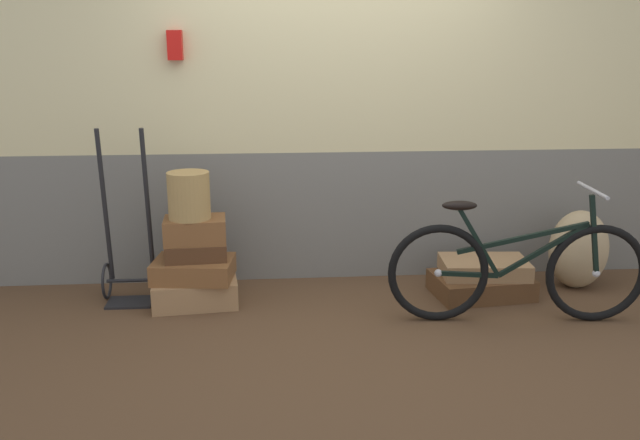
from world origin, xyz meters
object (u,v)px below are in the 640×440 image
suitcase_0 (195,290)px  suitcase_2 (196,250)px  suitcase_1 (194,269)px  luggage_trolley (130,258)px  wicker_basket (189,195)px  bicycle (516,270)px  suitcase_4 (481,285)px  burlap_sack (579,249)px  suitcase_5 (484,267)px  suitcase_3 (195,230)px

suitcase_0 → suitcase_2: bearing=38.8°
suitcase_1 → luggage_trolley: bearing=169.3°
suitcase_1 → suitcase_2: suitcase_2 is taller
suitcase_1 → luggage_trolley: luggage_trolley is taller
wicker_basket → suitcase_1: bearing=-72.8°
suitcase_2 → bicycle: bearing=-18.0°
suitcase_2 → suitcase_4: (2.00, -0.03, -0.31)m
suitcase_0 → suitcase_1: suitcase_1 is taller
luggage_trolley → bicycle: (2.54, -0.59, 0.05)m
suitcase_2 → burlap_sack: (2.75, 0.08, -0.09)m
suitcase_4 → wicker_basket: wicker_basket is taller
suitcase_1 → bicycle: (2.09, -0.45, 0.09)m
wicker_basket → suitcase_5: bearing=-0.3°
luggage_trolley → suitcase_2: bearing=-12.1°
suitcase_0 → suitcase_4: suitcase_0 is taller
luggage_trolley → bicycle: size_ratio=0.73×
suitcase_2 → suitcase_1: bearing=-122.4°
suitcase_2 → wicker_basket: 0.38m
suitcase_5 → luggage_trolley: bearing=-178.3°
suitcase_2 → suitcase_4: 2.03m
suitcase_2 → luggage_trolley: luggage_trolley is taller
suitcase_1 → wicker_basket: bearing=113.6°
suitcase_2 → bicycle: (2.07, -0.49, -0.03)m
wicker_basket → luggage_trolley: size_ratio=0.26×
wicker_basket → luggage_trolley: bearing=166.2°
suitcase_0 → luggage_trolley: 0.51m
suitcase_1 → suitcase_3: size_ratio=1.29×
suitcase_5 → bicycle: size_ratio=0.36×
suitcase_0 → suitcase_3: 0.43m
suitcase_3 → suitcase_2: bearing=8.7°
wicker_basket → burlap_sack: 2.82m
suitcase_4 → bicycle: size_ratio=0.40×
luggage_trolley → burlap_sack: bearing=-0.5°
suitcase_2 → burlap_sack: size_ratio=0.70×
suitcase_3 → burlap_sack: bearing=-2.3°
suitcase_0 → bicycle: bearing=-18.5°
suitcase_1 → suitcase_5: bearing=6.9°
suitcase_3 → luggage_trolley: (-0.47, 0.10, -0.22)m
bicycle → luggage_trolley: bearing=166.9°
suitcase_1 → suitcase_4: bearing=6.7°
suitcase_2 → wicker_basket: (-0.03, -0.01, 0.38)m
suitcase_0 → wicker_basket: wicker_basket is taller
suitcase_5 → suitcase_0: bearing=-175.5°
suitcase_5 → bicycle: bicycle is taller
suitcase_3 → suitcase_4: 2.05m
suitcase_4 → wicker_basket: size_ratio=2.10×
bicycle → suitcase_3: bearing=166.7°
suitcase_2 → suitcase_4: bearing=-5.5°
suitcase_4 → suitcase_2: bearing=172.5°
burlap_sack → luggage_trolley: bearing=179.5°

